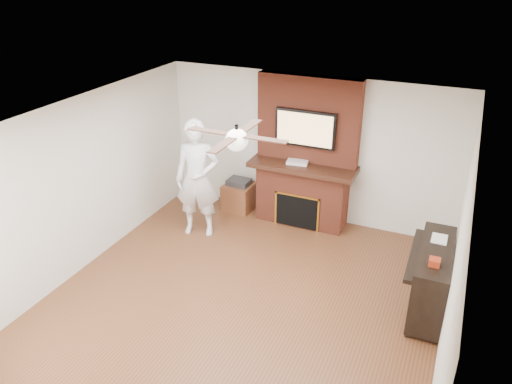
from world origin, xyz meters
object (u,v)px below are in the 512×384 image
at_px(fireplace, 304,167).
at_px(piano, 431,278).
at_px(person, 197,179).
at_px(side_table, 239,195).

relative_size(fireplace, piano, 1.79).
xyz_separation_m(person, side_table, (0.24, 1.01, -0.71)).
relative_size(person, side_table, 3.35).
bearing_deg(person, fireplace, 20.78).
xyz_separation_m(person, piano, (3.70, -0.54, -0.49)).
relative_size(fireplace, person, 1.29).
height_order(side_table, piano, piano).
xyz_separation_m(fireplace, person, (-1.43, -1.08, -0.02)).
height_order(fireplace, side_table, fireplace).
bearing_deg(side_table, piano, -22.24).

